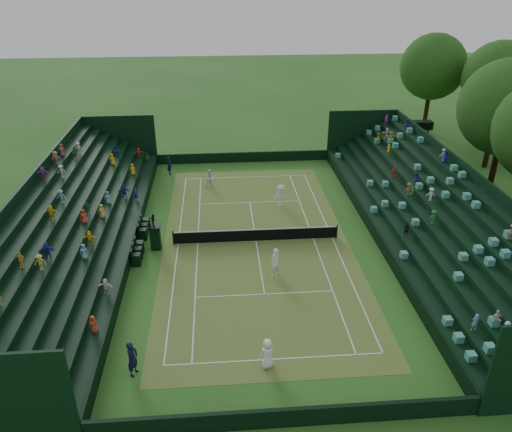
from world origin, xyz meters
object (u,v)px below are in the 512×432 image
object	(u,v)px
player_near_west	(268,354)
player_far_east	(281,195)
tennis_net	(256,235)
player_far_west	(210,178)
player_near_east	(275,262)
umpire_chair	(155,234)

from	to	relation	value
player_near_west	player_far_east	distance (m)	18.22
tennis_net	player_near_west	bearing A→B (deg)	-91.99
player_far_west	player_far_east	bearing A→B (deg)	-51.49
player_near_west	player_near_east	xyz separation A→B (m)	(1.27, 7.92, 0.15)
player_near_west	player_far_east	world-z (taller)	player_far_east
player_near_east	player_near_west	bearing A→B (deg)	47.36
player_near_east	player_far_east	xyz separation A→B (m)	(1.64, 10.07, -0.06)
umpire_chair	player_near_west	bearing A→B (deg)	-61.21
player_far_west	player_near_east	bearing A→B (deg)	-88.88
umpire_chair	player_far_east	xyz separation A→B (m)	(9.43, 6.11, -0.22)
tennis_net	player_far_east	distance (m)	6.18
player_near_east	umpire_chair	bearing A→B (deg)	-60.49
player_far_west	umpire_chair	bearing A→B (deg)	-124.46
player_far_west	player_far_east	world-z (taller)	player_far_east
player_near_east	tennis_net	bearing A→B (deg)	-112.81
player_near_west	player_near_east	bearing A→B (deg)	-119.93
tennis_net	umpire_chair	bearing A→B (deg)	-176.23
umpire_chair	player_far_west	distance (m)	11.03
tennis_net	player_near_east	world-z (taller)	player_near_east
player_near_east	player_far_west	bearing A→B (deg)	-107.69
tennis_net	player_far_west	world-z (taller)	player_far_west
player_near_west	umpire_chair	bearing A→B (deg)	-82.05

